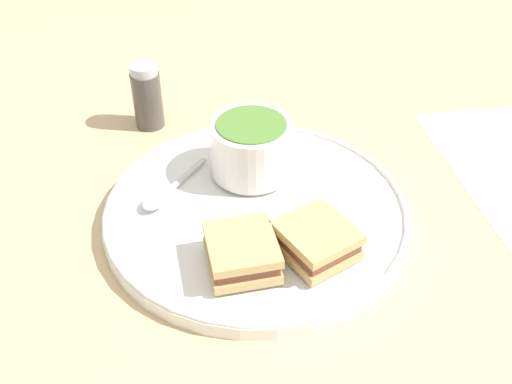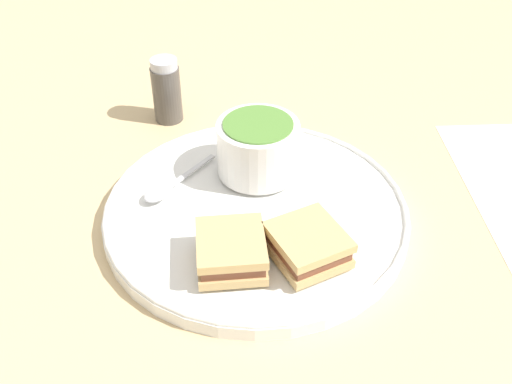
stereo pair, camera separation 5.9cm
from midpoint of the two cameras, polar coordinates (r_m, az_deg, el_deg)
ground_plane at (r=0.66m, az=-2.54°, el=-2.62°), size 2.40×2.40×0.00m
plate at (r=0.66m, az=-2.56°, el=-1.94°), size 0.33×0.33×0.02m
soup_bowl at (r=0.68m, az=-2.91°, el=4.18°), size 0.09×0.09×0.06m
spoon at (r=0.67m, az=-11.67°, el=-0.56°), size 0.04×0.11×0.01m
sandwich_half_near at (r=0.57m, az=-4.29°, el=-5.87°), size 0.09×0.09×0.03m
sandwich_half_far at (r=0.59m, az=2.94°, el=-4.72°), size 0.10×0.10×0.03m
salt_shaker at (r=0.81m, az=-12.40°, el=8.81°), size 0.04×0.04×0.09m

